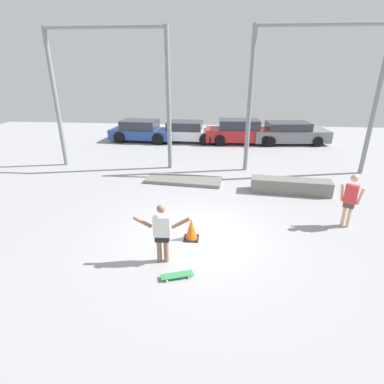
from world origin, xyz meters
TOP-DOWN VIEW (x-y plane):
  - ground_plane at (0.00, 0.00)m, footprint 36.00×36.00m
  - skateboarder at (-0.76, -1.13)m, footprint 1.36×0.21m
  - skateboard at (-0.33, -1.73)m, footprint 0.77×0.44m
  - grind_box at (3.27, 3.63)m, footprint 2.98×0.94m
  - manual_pad at (-0.90, 4.45)m, footprint 3.22×1.42m
  - canopy_support_left at (-4.35, 6.29)m, footprint 5.37×0.20m
  - canopy_support_right at (4.35, 6.29)m, footprint 5.37×0.20m
  - parked_car_blue at (-4.48, 11.71)m, footprint 4.17×2.15m
  - parked_car_white at (-1.57, 11.79)m, footprint 4.03×2.05m
  - parked_car_red at (1.84, 11.67)m, footprint 4.52×1.98m
  - parked_car_grey at (4.86, 11.90)m, footprint 4.75×2.32m
  - bystander at (4.37, 1.12)m, footprint 0.59×0.41m
  - traffic_cone at (-0.16, -0.04)m, footprint 0.41×0.41m

SIDE VIEW (x-z plane):
  - ground_plane at x=0.00m, z-range 0.00..0.00m
  - skateboard at x=-0.33m, z-range 0.02..0.10m
  - manual_pad at x=-0.90m, z-range 0.00..0.13m
  - grind_box at x=3.27m, z-range 0.00..0.54m
  - traffic_cone at x=-0.16m, z-range -0.01..0.63m
  - parked_car_white at x=-1.57m, z-range -0.01..1.27m
  - parked_car_grey at x=4.86m, z-range -0.02..1.30m
  - parked_car_blue at x=-4.48m, z-range -0.02..1.31m
  - parked_car_red at x=1.84m, z-range -0.03..1.43m
  - skateboarder at x=-0.76m, z-range 0.08..1.61m
  - bystander at x=4.37m, z-range 0.10..1.74m
  - canopy_support_left at x=-4.35m, z-range 0.63..6.67m
  - canopy_support_right at x=4.35m, z-range 0.63..6.67m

